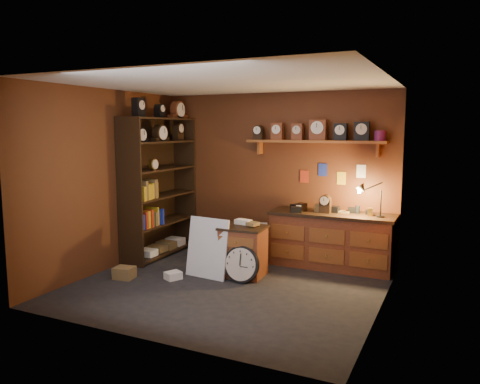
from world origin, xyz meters
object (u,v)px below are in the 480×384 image
(shelving_unit, at_px, (158,181))
(low_cabinet, at_px, (243,249))
(workbench, at_px, (332,237))
(big_round_clock, at_px, (241,264))

(shelving_unit, relative_size, low_cabinet, 3.16)
(shelving_unit, bearing_deg, workbench, 9.87)
(shelving_unit, relative_size, big_round_clock, 4.97)
(shelving_unit, bearing_deg, low_cabinet, -14.56)
(shelving_unit, height_order, big_round_clock, shelving_unit)
(shelving_unit, height_order, workbench, shelving_unit)
(big_round_clock, bearing_deg, shelving_unit, 158.59)
(shelving_unit, xyz_separation_m, low_cabinet, (1.79, -0.47, -0.86))
(low_cabinet, bearing_deg, big_round_clock, -73.96)
(shelving_unit, relative_size, workbench, 1.37)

